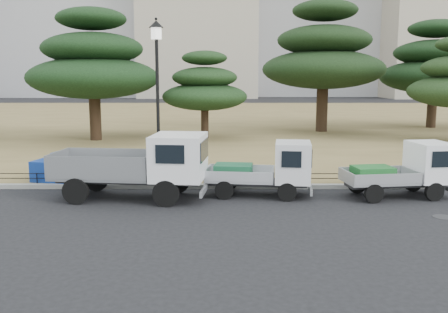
{
  "coord_description": "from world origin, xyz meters",
  "views": [
    {
      "loc": [
        0.03,
        -15.49,
        4.14
      ],
      "look_at": [
        0.0,
        2.0,
        1.3
      ],
      "focal_mm": 40.0,
      "sensor_mm": 36.0,
      "label": 1
    }
  ],
  "objects_px": {
    "street_lamp": "(157,75)",
    "tarp_pile": "(59,169)",
    "truck_kei_front": "(267,169)",
    "truck_kei_rear": "(405,170)",
    "truck_large": "(139,163)"
  },
  "relations": [
    {
      "from": "truck_kei_rear",
      "to": "tarp_pile",
      "type": "height_order",
      "value": "truck_kei_rear"
    },
    {
      "from": "truck_kei_front",
      "to": "truck_kei_rear",
      "type": "xyz_separation_m",
      "value": [
        4.73,
        -0.13,
        -0.01
      ]
    },
    {
      "from": "truck_large",
      "to": "street_lamp",
      "type": "distance_m",
      "value": 3.5
    },
    {
      "from": "truck_kei_rear",
      "to": "street_lamp",
      "type": "xyz_separation_m",
      "value": [
        -8.66,
        1.55,
        3.23
      ]
    },
    {
      "from": "truck_large",
      "to": "street_lamp",
      "type": "bearing_deg",
      "value": 83.22
    },
    {
      "from": "street_lamp",
      "to": "tarp_pile",
      "type": "bearing_deg",
      "value": 173.63
    },
    {
      "from": "truck_large",
      "to": "truck_kei_front",
      "type": "relative_size",
      "value": 1.41
    },
    {
      "from": "truck_kei_front",
      "to": "truck_kei_rear",
      "type": "bearing_deg",
      "value": 5.41
    },
    {
      "from": "truck_large",
      "to": "truck_kei_rear",
      "type": "xyz_separation_m",
      "value": [
        9.08,
        0.31,
        -0.29
      ]
    },
    {
      "from": "truck_large",
      "to": "truck_kei_front",
      "type": "height_order",
      "value": "truck_large"
    },
    {
      "from": "street_lamp",
      "to": "tarp_pile",
      "type": "distance_m",
      "value": 5.33
    },
    {
      "from": "truck_kei_front",
      "to": "truck_kei_rear",
      "type": "relative_size",
      "value": 0.99
    },
    {
      "from": "truck_kei_front",
      "to": "tarp_pile",
      "type": "height_order",
      "value": "truck_kei_front"
    },
    {
      "from": "truck_kei_front",
      "to": "tarp_pile",
      "type": "xyz_separation_m",
      "value": [
        -7.86,
        1.86,
        -0.34
      ]
    },
    {
      "from": "truck_large",
      "to": "truck_kei_front",
      "type": "distance_m",
      "value": 4.37
    }
  ]
}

